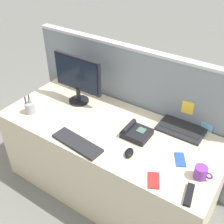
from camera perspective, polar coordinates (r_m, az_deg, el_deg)
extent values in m
plane|color=slate|center=(2.72, -0.60, -14.89)|extent=(10.00, 10.00, 0.00)
cube|color=beige|center=(2.46, -0.66, -9.61)|extent=(1.81, 0.77, 0.71)
cube|color=gray|center=(2.58, 4.63, -0.07)|extent=(2.07, 0.06, 1.21)
cube|color=#B7BAC1|center=(2.27, 5.37, 12.65)|extent=(2.07, 0.07, 0.02)
cube|color=yellow|center=(2.26, 15.21, 0.85)|extent=(0.09, 0.01, 0.11)
cube|color=#66ADD1|center=(2.29, 18.78, -3.05)|extent=(0.09, 0.01, 0.07)
cylinder|color=black|center=(2.54, -6.77, 2.32)|extent=(0.18, 0.18, 0.02)
cylinder|color=black|center=(2.50, -6.88, 3.67)|extent=(0.04, 0.04, 0.13)
cube|color=black|center=(2.41, -7.03, 7.86)|extent=(0.47, 0.03, 0.31)
cube|color=black|center=(2.40, -7.28, 7.71)|extent=(0.44, 0.01, 0.28)
cube|color=#232328|center=(2.27, 14.17, -3.12)|extent=(0.36, 0.27, 0.02)
cube|color=black|center=(2.27, 14.30, -2.77)|extent=(0.32, 0.20, 0.00)
cube|color=#232328|center=(2.29, 15.65, 0.69)|extent=(0.36, 0.05, 0.22)
cube|color=silver|center=(2.29, 15.57, 0.55)|extent=(0.33, 0.04, 0.20)
cube|color=black|center=(2.14, 5.10, -4.36)|extent=(0.20, 0.18, 0.05)
cube|color=#4C6B5B|center=(2.13, 6.02, -3.73)|extent=(0.06, 0.06, 0.01)
cylinder|color=black|center=(2.14, 3.52, -2.84)|extent=(0.04, 0.16, 0.04)
cube|color=#232328|center=(2.08, -7.12, -6.33)|extent=(0.42, 0.17, 0.02)
ellipsoid|color=black|center=(1.98, 3.52, -8.31)|extent=(0.09, 0.11, 0.03)
cylinder|color=#99999E|center=(2.45, -16.42, 0.78)|extent=(0.08, 0.08, 0.10)
cylinder|color=black|center=(2.43, -16.75, 2.01)|extent=(0.02, 0.02, 0.14)
cylinder|color=red|center=(2.43, -17.25, 1.75)|extent=(0.01, 0.01, 0.13)
cylinder|color=blue|center=(2.42, -17.17, 1.77)|extent=(0.03, 0.01, 0.13)
cylinder|color=#238438|center=(2.43, -16.35, 2.01)|extent=(0.01, 0.01, 0.13)
cube|color=silver|center=(2.29, 1.20, -1.64)|extent=(0.13, 0.17, 0.01)
cube|color=blue|center=(2.01, 13.78, -9.42)|extent=(0.12, 0.15, 0.01)
cube|color=#B22323|center=(1.84, 8.48, -13.66)|extent=(0.13, 0.15, 0.01)
cube|color=black|center=(1.81, 15.47, -15.96)|extent=(0.08, 0.18, 0.02)
cylinder|color=purple|center=(1.90, 17.65, -11.68)|extent=(0.08, 0.08, 0.09)
torus|color=purple|center=(1.90, 19.19, -12.24)|extent=(0.05, 0.01, 0.05)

